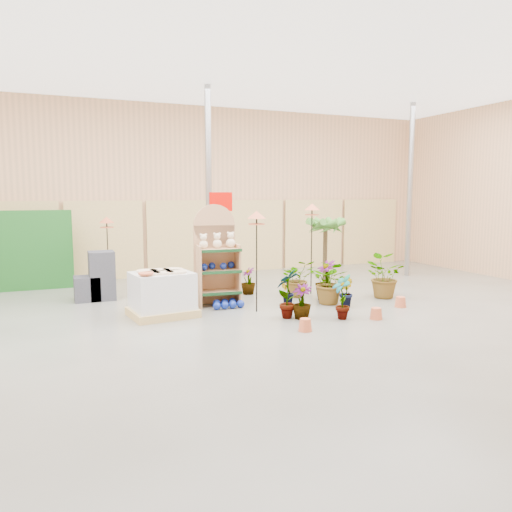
{
  "coord_description": "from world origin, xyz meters",
  "views": [
    {
      "loc": [
        -3.28,
        -7.12,
        2.16
      ],
      "look_at": [
        0.3,
        1.5,
        1.0
      ],
      "focal_mm": 35.0,
      "sensor_mm": 36.0,
      "label": 1
    }
  ],
  "objects_px": {
    "bird_table_front": "(257,218)",
    "potted_plant_2": "(331,282)",
    "pallet_stack": "(162,294)",
    "display_shelf": "(216,259)"
  },
  "relations": [
    {
      "from": "bird_table_front",
      "to": "potted_plant_2",
      "type": "bearing_deg",
      "value": 1.39
    },
    {
      "from": "display_shelf",
      "to": "bird_table_front",
      "type": "height_order",
      "value": "display_shelf"
    },
    {
      "from": "display_shelf",
      "to": "potted_plant_2",
      "type": "bearing_deg",
      "value": -16.97
    },
    {
      "from": "pallet_stack",
      "to": "potted_plant_2",
      "type": "height_order",
      "value": "potted_plant_2"
    },
    {
      "from": "pallet_stack",
      "to": "bird_table_front",
      "type": "distance_m",
      "value": 2.17
    },
    {
      "from": "display_shelf",
      "to": "bird_table_front",
      "type": "relative_size",
      "value": 1.06
    },
    {
      "from": "pallet_stack",
      "to": "potted_plant_2",
      "type": "xyz_separation_m",
      "value": [
        3.29,
        -0.29,
        0.03
      ]
    },
    {
      "from": "potted_plant_2",
      "to": "display_shelf",
      "type": "bearing_deg",
      "value": 157.41
    },
    {
      "from": "pallet_stack",
      "to": "display_shelf",
      "type": "bearing_deg",
      "value": 18.89
    },
    {
      "from": "display_shelf",
      "to": "pallet_stack",
      "type": "height_order",
      "value": "display_shelf"
    }
  ]
}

